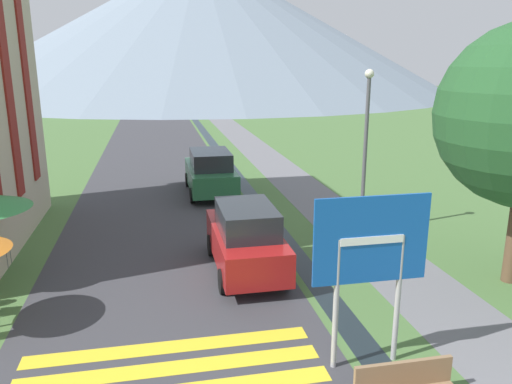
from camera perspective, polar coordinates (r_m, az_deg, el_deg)
ground_plane at (r=24.24m, az=-5.14°, el=1.90°), size 160.00×160.00×0.00m
road at (r=33.92m, az=-11.30°, el=5.37°), size 6.40×60.00×0.01m
footpath at (r=34.48m, az=-1.07°, el=5.80°), size 2.20×60.00×0.01m
drainage_channel at (r=34.13m, az=-5.06°, el=5.65°), size 0.60×60.00×0.00m
crosswalk_marking at (r=9.35m, az=-9.56°, el=-20.43°), size 5.44×2.54×0.01m
mountain_distant at (r=88.77m, az=-6.21°, el=18.46°), size 82.43×82.43×22.47m
road_sign at (r=8.89m, az=12.96°, el=-6.96°), size 2.08×0.11×3.18m
parked_car_near at (r=13.00m, az=-1.18°, el=-5.31°), size 1.72×3.94×1.82m
parked_car_far at (r=20.72m, az=-5.23°, el=2.28°), size 1.91×4.32×1.82m
cafe_chair_far_right at (r=14.97m, az=-27.26°, el=-5.87°), size 0.40×0.40×0.85m
streetlamp at (r=15.86m, az=12.44°, el=6.00°), size 0.28×0.28×5.13m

